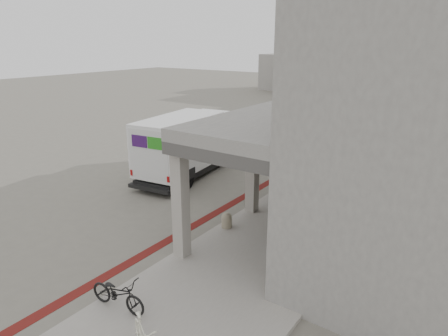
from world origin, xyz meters
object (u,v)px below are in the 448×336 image
Objects in this scene: fedex_truck at (190,143)px; bench at (338,209)px; utility_cabinet at (280,232)px; bicycle_black at (118,293)px.

bench is (7.69, -0.94, -1.16)m from fedex_truck.
utility_cabinet is at bearing -38.76° from fedex_truck.
bench is at bearing -22.54° from bicycle_black.
bench is at bearing -14.54° from fedex_truck.
bench is at bearing 85.70° from utility_cabinet.
utility_cabinet is 5.13m from bicycle_black.
bench is 8.49m from bicycle_black.
bicycle_black is at bearing -113.00° from bench.
fedex_truck is at bearing 166.65° from bench.
fedex_truck reaches higher than bicycle_black.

